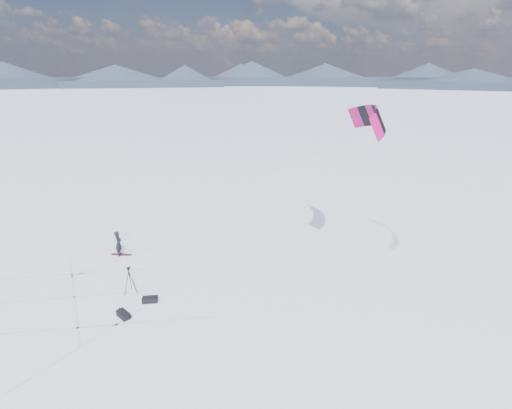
% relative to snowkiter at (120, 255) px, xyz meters
% --- Properties ---
extents(ground, '(1800.00, 1800.00, 0.00)m').
position_rel_snowkiter_xyz_m(ground, '(0.93, -4.33, 0.00)').
color(ground, white).
extents(horizon_hills, '(704.00, 705.94, 9.54)m').
position_rel_snowkiter_xyz_m(horizon_hills, '(0.93, -4.33, 4.06)').
color(horizon_hills, '#1F273B').
rests_on(horizon_hills, ground).
extents(snow_tracks, '(14.76, 10.25, 0.01)m').
position_rel_snowkiter_xyz_m(snow_tracks, '(0.29, -4.69, 0.00)').
color(snow_tracks, '#ABB5D6').
rests_on(snow_tracks, ground).
extents(snowkiter, '(0.56, 0.69, 1.65)m').
position_rel_snowkiter_xyz_m(snowkiter, '(0.00, 0.00, 0.00)').
color(snowkiter, black).
rests_on(snowkiter, ground).
extents(snowboard, '(1.34, 0.35, 0.04)m').
position_rel_snowkiter_xyz_m(snowboard, '(0.06, 0.04, 0.02)').
color(snowboard, maroon).
rests_on(snowboard, ground).
extents(tripod, '(0.63, 0.69, 1.53)m').
position_rel_snowkiter_xyz_m(tripod, '(2.86, -3.87, 0.98)').
color(tripod, black).
rests_on(tripod, ground).
extents(gear_bag_a, '(0.84, 0.58, 0.34)m').
position_rel_snowkiter_xyz_m(gear_bag_a, '(4.21, -4.46, 0.15)').
color(gear_bag_a, black).
rests_on(gear_bag_a, ground).
extents(gear_bag_b, '(0.84, 0.73, 0.35)m').
position_rel_snowkiter_xyz_m(gear_bag_b, '(3.52, -5.85, 0.15)').
color(gear_bag_b, black).
rests_on(gear_bag_b, ground).
extents(power_kite, '(15.90, 5.06, 8.16)m').
position_rel_snowkiter_xyz_m(power_kite, '(14.81, 2.45, 8.52)').
color(power_kite, '#C40C65').
rests_on(power_kite, ground).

